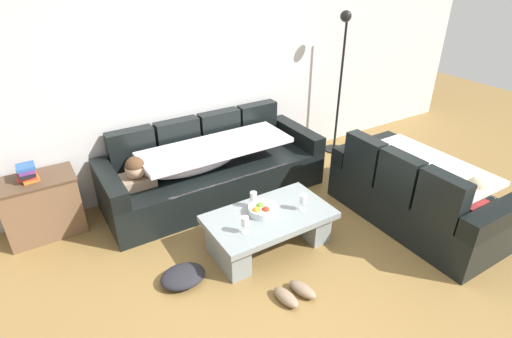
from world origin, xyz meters
TOP-DOWN VIEW (x-y plane):
  - ground_plane at (0.00, 0.00)m, footprint 14.00×14.00m
  - back_wall at (0.00, 2.15)m, footprint 9.00×0.10m
  - couch_along_wall at (-0.13, 1.63)m, footprint 2.54×0.92m
  - couch_near_window at (1.51, 0.01)m, footprint 0.92×1.78m
  - coffee_table at (-0.07, 0.47)m, footprint 1.20×0.68m
  - fruit_bowl at (-0.11, 0.51)m, footprint 0.28×0.28m
  - wine_glass_near_left at (-0.40, 0.34)m, footprint 0.07×0.07m
  - wine_glass_near_right at (0.25, 0.36)m, footprint 0.07×0.07m
  - wine_glass_far_back at (-0.13, 0.65)m, footprint 0.07×0.07m
  - side_cabinet at (-1.89, 1.85)m, footprint 0.72×0.44m
  - book_stack_on_cabinet at (-1.93, 1.85)m, footprint 0.19×0.22m
  - floor_lamp at (1.90, 1.75)m, footprint 0.33×0.31m
  - pair_of_shoes at (-0.25, -0.21)m, footprint 0.34×0.29m
  - crumpled_garment at (-0.98, 0.45)m, footprint 0.42×0.34m

SIDE VIEW (x-z plane):
  - ground_plane at x=0.00m, z-range 0.00..0.00m
  - pair_of_shoes at x=-0.25m, z-range 0.00..0.09m
  - crumpled_garment at x=-0.98m, z-range 0.00..0.12m
  - coffee_table at x=-0.07m, z-range 0.05..0.43m
  - side_cabinet at x=-1.89m, z-range 0.00..0.64m
  - couch_along_wall at x=-0.13m, z-range -0.11..0.77m
  - couch_near_window at x=1.51m, z-range -0.11..0.77m
  - fruit_bowl at x=-0.11m, z-range 0.37..0.47m
  - wine_glass_near_left at x=-0.40m, z-range 0.41..0.58m
  - wine_glass_near_right at x=0.25m, z-range 0.41..0.58m
  - wine_glass_far_back at x=-0.13m, z-range 0.41..0.58m
  - book_stack_on_cabinet at x=-1.93m, z-range 0.64..0.80m
  - floor_lamp at x=1.90m, z-range 0.14..2.09m
  - back_wall at x=0.00m, z-range 0.00..2.70m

